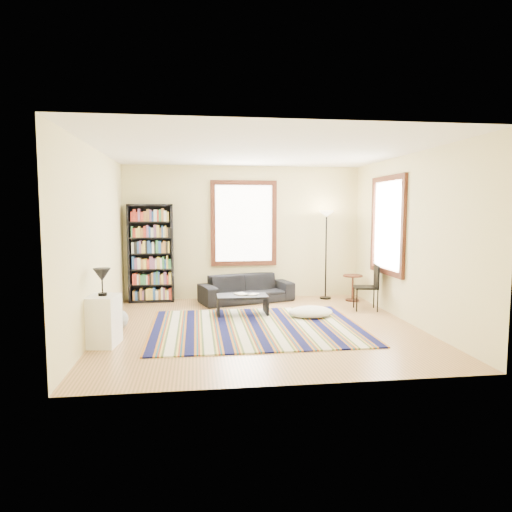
{
  "coord_description": "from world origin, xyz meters",
  "views": [
    {
      "loc": [
        -1.01,
        -7.14,
        1.87
      ],
      "look_at": [
        0.0,
        0.5,
        1.1
      ],
      "focal_mm": 32.0,
      "sensor_mm": 36.0,
      "label": 1
    }
  ],
  "objects": [
    {
      "name": "window_back",
      "position": [
        0.0,
        2.47,
        1.6
      ],
      "size": [
        1.2,
        0.06,
        1.6
      ],
      "primitive_type": "cube",
      "color": "white",
      "rests_on": "wall_back"
    },
    {
      "name": "rug",
      "position": [
        -0.07,
        -0.06,
        0.01
      ],
      "size": [
        3.33,
        2.67,
        0.02
      ],
      "primitive_type": "cube",
      "color": "#0B0D3A",
      "rests_on": "floor"
    },
    {
      "name": "sofa",
      "position": [
        0.01,
        2.05,
        0.28
      ],
      "size": [
        1.24,
        2.02,
        0.55
      ],
      "primitive_type": "imported",
      "rotation": [
        0.0,
        0.0,
        0.28
      ],
      "color": "black",
      "rests_on": "floor"
    },
    {
      "name": "floor",
      "position": [
        0.0,
        0.0,
        -0.05
      ],
      "size": [
        5.0,
        5.0,
        0.1
      ],
      "primitive_type": "cube",
      "color": "tan",
      "rests_on": "ground"
    },
    {
      "name": "book_b",
      "position": [
        -0.05,
        0.93,
        0.37
      ],
      "size": [
        0.23,
        0.24,
        0.01
      ],
      "primitive_type": "imported",
      "rotation": [
        0.0,
        0.0,
        -0.72
      ],
      "color": "beige",
      "rests_on": "coffee_table"
    },
    {
      "name": "side_table",
      "position": [
        2.2,
        1.85,
        0.27
      ],
      "size": [
        0.42,
        0.42,
        0.54
      ],
      "primitive_type": "cylinder",
      "rotation": [
        0.0,
        0.0,
        -0.06
      ],
      "color": "#4E2713",
      "rests_on": "floor"
    },
    {
      "name": "wall_front",
      "position": [
        0.0,
        -2.55,
        1.4
      ],
      "size": [
        5.0,
        0.1,
        2.8
      ],
      "primitive_type": "cube",
      "color": "beige",
      "rests_on": "floor"
    },
    {
      "name": "wall_right",
      "position": [
        2.55,
        0.0,
        1.4
      ],
      "size": [
        0.1,
        5.0,
        2.8
      ],
      "primitive_type": "cube",
      "color": "beige",
      "rests_on": "floor"
    },
    {
      "name": "dog",
      "position": [
        -2.26,
        0.14,
        0.26
      ],
      "size": [
        0.51,
        0.61,
        0.53
      ],
      "primitive_type": null,
      "rotation": [
        0.0,
        0.0,
        -0.28
      ],
      "color": "silver",
      "rests_on": "floor"
    },
    {
      "name": "white_cabinet",
      "position": [
        -2.3,
        -0.71,
        0.35
      ],
      "size": [
        0.45,
        0.55,
        0.7
      ],
      "primitive_type": "cube",
      "rotation": [
        0.0,
        0.0,
        -0.14
      ],
      "color": "white",
      "rests_on": "floor"
    },
    {
      "name": "wall_left",
      "position": [
        -2.55,
        0.0,
        1.4
      ],
      "size": [
        0.1,
        5.0,
        2.8
      ],
      "primitive_type": "cube",
      "color": "beige",
      "rests_on": "floor"
    },
    {
      "name": "folding_chair",
      "position": [
        2.15,
        0.98,
        0.43
      ],
      "size": [
        0.49,
        0.47,
        0.86
      ],
      "primitive_type": "cube",
      "rotation": [
        0.0,
        0.0,
        -0.19
      ],
      "color": "black",
      "rests_on": "floor"
    },
    {
      "name": "table_lamp",
      "position": [
        -2.3,
        -0.71,
        0.89
      ],
      "size": [
        0.26,
        0.26,
        0.38
      ],
      "primitive_type": null,
      "rotation": [
        0.0,
        0.0,
        -0.08
      ],
      "color": "black",
      "rests_on": "white_cabinet"
    },
    {
      "name": "floor_cushion",
      "position": [
        0.97,
        0.52,
        0.1
      ],
      "size": [
        0.84,
        0.67,
        0.19
      ],
      "primitive_type": "ellipsoid",
      "rotation": [
        0.0,
        0.0,
        0.11
      ],
      "color": "beige",
      "rests_on": "floor"
    },
    {
      "name": "window_right",
      "position": [
        2.47,
        0.8,
        1.6
      ],
      "size": [
        0.06,
        1.2,
        1.6
      ],
      "primitive_type": "cube",
      "color": "white",
      "rests_on": "wall_right"
    },
    {
      "name": "floor_lamp",
      "position": [
        1.71,
        2.15,
        0.93
      ],
      "size": [
        0.33,
        0.33,
        1.86
      ],
      "primitive_type": null,
      "rotation": [
        0.0,
        0.0,
        0.1
      ],
      "color": "black",
      "rests_on": "floor"
    },
    {
      "name": "ceiling",
      "position": [
        0.0,
        0.0,
        2.85
      ],
      "size": [
        5.0,
        5.0,
        0.1
      ],
      "primitive_type": "cube",
      "color": "white",
      "rests_on": "floor"
    },
    {
      "name": "coffee_table",
      "position": [
        -0.2,
        0.88,
        0.18
      ],
      "size": [
        0.99,
        0.69,
        0.36
      ],
      "primitive_type": "cube",
      "rotation": [
        0.0,
        0.0,
        0.23
      ],
      "color": "black",
      "rests_on": "floor"
    },
    {
      "name": "bookshelf",
      "position": [
        -1.93,
        2.32,
        1.0
      ],
      "size": [
        0.9,
        0.3,
        2.0
      ],
      "primitive_type": "cube",
      "color": "black",
      "rests_on": "floor"
    },
    {
      "name": "wall_back",
      "position": [
        0.0,
        2.55,
        1.4
      ],
      "size": [
        5.0,
        0.1,
        2.8
      ],
      "primitive_type": "cube",
      "color": "beige",
      "rests_on": "floor"
    },
    {
      "name": "book_a",
      "position": [
        -0.3,
        0.88,
        0.37
      ],
      "size": [
        0.3,
        0.27,
        0.02
      ],
      "primitive_type": "imported",
      "rotation": [
        0.0,
        0.0,
        0.44
      ],
      "color": "beige",
      "rests_on": "coffee_table"
    }
  ]
}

